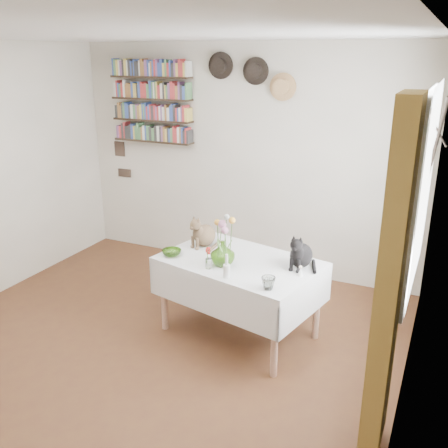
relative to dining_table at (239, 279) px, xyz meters
The scene contains 16 objects.
room 1.23m from the dining_table, 126.15° to the right, with size 4.08×4.58×2.58m.
window 1.62m from the dining_table, ahead, with size 0.12×1.52×1.32m.
curtain 1.72m from the dining_table, 35.37° to the right, with size 0.12×0.38×2.10m, color brown.
dining_table is the anchor object (origin of this frame).
tabby_cat 0.57m from the dining_table, 155.95° to the left, with size 0.20×0.26×0.30m, color brown, non-canonical shape.
black_cat 0.61m from the dining_table, 11.25° to the left, with size 0.20×0.26×0.30m, color black, non-canonical shape.
flower_vase 0.33m from the dining_table, 120.78° to the right, with size 0.20×0.20×0.21m, color #7AB63D.
green_bowl 0.63m from the dining_table, 165.55° to the right, with size 0.17×0.17×0.05m, color #7AB63D.
drinking_glass 0.62m from the dining_table, 45.08° to the right, with size 0.11×0.11×0.10m, color white.
candlestick 0.44m from the dining_table, 82.96° to the right, with size 0.06×0.06×0.20m.
berry_jar 0.41m from the dining_table, 122.52° to the right, with size 0.05×0.05×0.21m.
porcelain_figurine 0.60m from the dining_table, ahead, with size 0.05×0.05×0.09m.
flower_bouquet 0.54m from the dining_table, 123.48° to the right, with size 0.17×0.12×0.39m.
bookshelf_unit 2.53m from the dining_table, 141.38° to the left, with size 1.00×0.16×0.91m.
wall_hats 2.19m from the dining_table, 108.99° to the left, with size 0.98×0.09×0.48m.
wall_art_plaques 2.70m from the dining_table, 147.38° to the left, with size 0.21×0.02×0.44m.
Camera 1 is at (2.13, -2.79, 2.38)m, focal length 40.00 mm.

